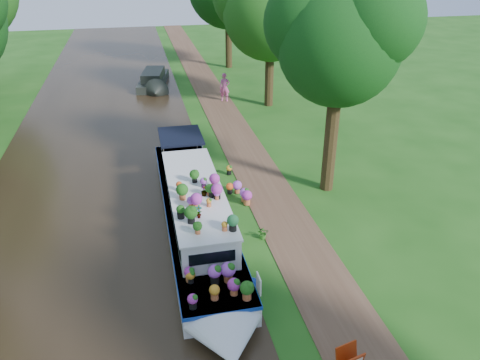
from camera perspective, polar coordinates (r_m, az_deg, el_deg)
name	(u,v)px	position (r m, az deg, el deg)	size (l,w,h in m)	color
ground	(260,236)	(17.50, 2.52, -6.80)	(100.00, 100.00, 0.00)	#1B4D13
canal_water	(93,256)	(17.19, -17.46, -8.88)	(10.00, 100.00, 0.02)	black
towpath	(291,231)	(17.80, 6.28, -6.26)	(2.20, 100.00, 0.03)	#4F3524
plant_boat	(197,214)	(17.23, -5.26, -4.14)	(2.29, 13.52, 2.31)	silver
tree_near_overhang	(340,34)	(18.99, 12.06, 16.96)	(5.52, 5.28, 8.99)	black
tree_near_mid	(271,3)	(30.46, 3.77, 20.74)	(6.90, 6.60, 9.40)	black
second_boat	(154,80)	(36.52, -10.50, 11.90)	(2.75, 6.43, 1.20)	#222721
pedestrian_pink	(225,87)	(32.24, -1.89, 11.23)	(0.69, 0.45, 1.90)	#C9537C
verge_plant	(263,233)	(17.23, 2.85, -6.47)	(0.42, 0.36, 0.47)	#327222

